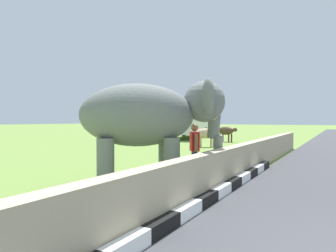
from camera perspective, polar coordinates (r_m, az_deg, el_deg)
striped_curb at (r=4.61m, az=-4.25°, el=-19.83°), size 16.20×0.20×0.24m
barrier_parapet at (r=6.63m, az=5.11°, el=-9.90°), size 28.00×0.36×1.00m
elephant at (r=8.32m, az=-3.16°, el=1.77°), size 3.72×3.91×2.86m
person_handler at (r=9.36m, az=4.99°, el=-4.03°), size 0.56×0.43×1.66m
bus_white at (r=29.99m, az=3.86°, el=1.75°), size 9.67×4.70×3.50m
cow_near at (r=19.87m, az=7.00°, el=-1.45°), size 1.68×1.59×1.23m
cow_mid at (r=24.87m, az=10.84°, el=-0.94°), size 1.09×1.91×1.23m
hill_east at (r=69.65m, az=-2.51°, el=-0.30°), size 34.52×27.62×10.35m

